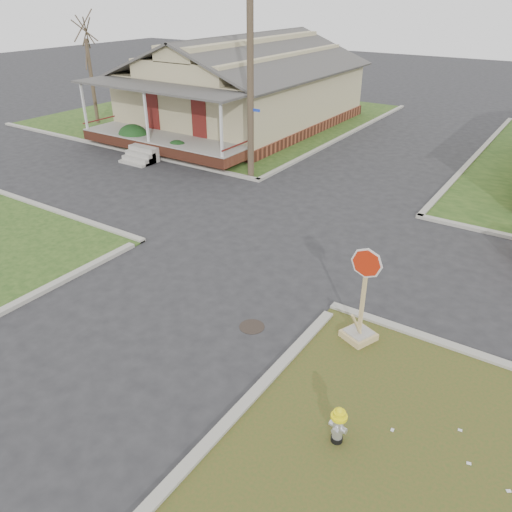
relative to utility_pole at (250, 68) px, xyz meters
The scene contains 11 objects.
ground 10.89m from the utility_pole, 64.74° to the right, with size 120.00×120.00×0.00m, color #242426.
verge_far_left 13.48m from the utility_pole, 134.04° to the left, with size 19.00×19.00×0.05m, color #254418.
curbs 7.39m from the utility_pole, 42.88° to the right, with size 80.00×40.00×0.12m, color #9F9B8F, non-canonical shape.
manhole 12.29m from the utility_pole, 55.75° to the right, with size 0.64×0.64×0.01m, color black.
corner_house 9.99m from the utility_pole, 126.69° to the left, with size 10.10×15.50×5.30m.
utility_pole is the anchor object (origin of this frame).
tree_far_left 14.31m from the utility_pole, 167.34° to the left, with size 0.22×0.22×4.90m, color #413525.
fire_hydrant 15.67m from the utility_pole, 49.78° to the right, with size 0.31×0.31×0.82m.
stop_sign 12.86m from the utility_pole, 43.57° to the right, with size 0.70×0.68×2.46m.
hedge_left 8.56m from the utility_pole, behind, with size 1.59×1.31×1.22m, color #133414.
hedge_right 6.07m from the utility_pole, behind, with size 1.29×1.05×0.98m, color #133414.
Camera 1 is at (7.95, -8.96, 7.52)m, focal length 35.00 mm.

